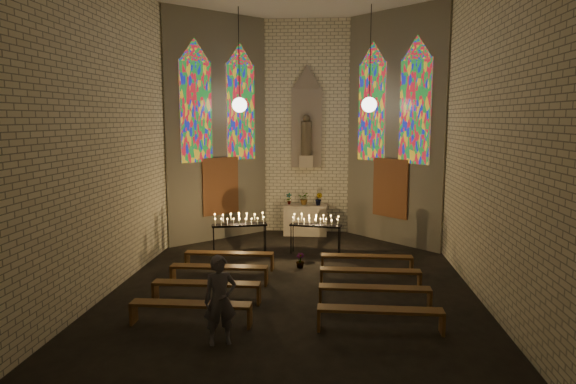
% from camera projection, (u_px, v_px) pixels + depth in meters
% --- Properties ---
extents(floor, '(12.00, 12.00, 0.00)m').
position_uv_depth(floor, '(293.00, 289.00, 11.55)').
color(floor, black).
rests_on(floor, ground).
extents(room, '(8.22, 12.43, 7.00)m').
position_uv_depth(room, '(302.00, 122.00, 14.34)').
color(room, '#ECE6C6').
rests_on(room, ground).
extents(altar, '(1.40, 0.60, 1.00)m').
position_uv_depth(altar, '(305.00, 220.00, 16.86)').
color(altar, beige).
rests_on(altar, ground).
extents(flower_vase_left, '(0.22, 0.17, 0.38)m').
position_uv_depth(flower_vase_left, '(289.00, 199.00, 16.87)').
color(flower_vase_left, '#4C723F').
rests_on(flower_vase_left, altar).
extents(flower_vase_center, '(0.45, 0.41, 0.41)m').
position_uv_depth(flower_vase_center, '(304.00, 198.00, 16.80)').
color(flower_vase_center, '#4C723F').
rests_on(flower_vase_center, altar).
extents(flower_vase_right, '(0.29, 0.27, 0.43)m').
position_uv_depth(flower_vase_right, '(319.00, 199.00, 16.64)').
color(flower_vase_right, '#4C723F').
rests_on(flower_vase_right, altar).
extents(aisle_flower_pot, '(0.27, 0.27, 0.38)m').
position_uv_depth(aisle_flower_pot, '(300.00, 261.00, 13.17)').
color(aisle_flower_pot, '#4C723F').
rests_on(aisle_flower_pot, ground).
extents(votive_stand_left, '(1.57, 0.75, 1.12)m').
position_uv_depth(votive_stand_left, '(239.00, 222.00, 14.21)').
color(votive_stand_left, black).
rests_on(votive_stand_left, ground).
extents(votive_stand_right, '(1.48, 0.56, 1.06)m').
position_uv_depth(votive_stand_right, '(316.00, 223.00, 14.38)').
color(votive_stand_right, black).
rests_on(votive_stand_right, ground).
extents(pew_left_0, '(2.26, 0.33, 0.43)m').
position_uv_depth(pew_left_0, '(229.00, 255.00, 13.06)').
color(pew_left_0, brown).
rests_on(pew_left_0, ground).
extents(pew_right_0, '(2.26, 0.33, 0.43)m').
position_uv_depth(pew_right_0, '(367.00, 259.00, 12.76)').
color(pew_right_0, brown).
rests_on(pew_right_0, ground).
extents(pew_left_1, '(2.26, 0.33, 0.43)m').
position_uv_depth(pew_left_1, '(219.00, 269.00, 11.87)').
color(pew_left_1, brown).
rests_on(pew_left_1, ground).
extents(pew_right_1, '(2.26, 0.33, 0.43)m').
position_uv_depth(pew_right_1, '(370.00, 273.00, 11.58)').
color(pew_right_1, brown).
rests_on(pew_right_1, ground).
extents(pew_left_2, '(2.26, 0.33, 0.43)m').
position_uv_depth(pew_left_2, '(207.00, 286.00, 10.69)').
color(pew_left_2, brown).
rests_on(pew_left_2, ground).
extents(pew_right_2, '(2.26, 0.33, 0.43)m').
position_uv_depth(pew_right_2, '(375.00, 291.00, 10.40)').
color(pew_right_2, brown).
rests_on(pew_right_2, ground).
extents(pew_left_3, '(2.26, 0.33, 0.43)m').
position_uv_depth(pew_left_3, '(191.00, 307.00, 9.51)').
color(pew_left_3, brown).
rests_on(pew_left_3, ground).
extents(pew_right_3, '(2.26, 0.33, 0.43)m').
position_uv_depth(pew_right_3, '(380.00, 313.00, 9.21)').
color(pew_right_3, brown).
rests_on(pew_right_3, ground).
extents(visitor, '(0.66, 0.54, 1.54)m').
position_uv_depth(visitor, '(220.00, 300.00, 8.66)').
color(visitor, '#504E59').
rests_on(visitor, ground).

